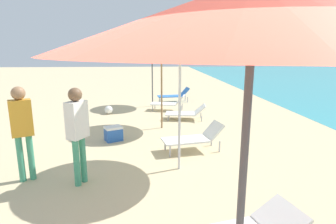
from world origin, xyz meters
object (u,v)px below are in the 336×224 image
umbrella_second (180,40)px  person_walking_near (22,124)px  umbrella_farthest (152,54)px  person_walking_mid (77,126)px  lounger_farthest_inland (169,103)px  lounger_farthest_shoreside (174,95)px  umbrella_nearest (253,19)px  lounger_third_shoreside (186,112)px  umbrella_third (161,54)px  beach_ball (109,110)px  lounger_second_shoreside (194,137)px  cooler_box (113,133)px

umbrella_second → person_walking_near: size_ratio=1.67×
umbrella_farthest → person_walking_mid: umbrella_farthest is taller
lounger_farthest_inland → person_walking_mid: bearing=84.4°
lounger_farthest_shoreside → person_walking_near: 8.52m
umbrella_nearest → umbrella_second: bearing=90.2°
lounger_third_shoreside → umbrella_farthest: size_ratio=0.58×
umbrella_third → beach_ball: (-1.94, 2.07, -2.10)m
lounger_second_shoreside → umbrella_nearest: bearing=72.8°
umbrella_second → lounger_farthest_inland: bearing=88.5°
umbrella_nearest → umbrella_third: size_ratio=1.11×
umbrella_second → umbrella_farthest: 6.58m
person_walking_near → umbrella_nearest: bearing=-165.9°
lounger_third_shoreside → lounger_farthest_inland: (-0.52, 1.51, 0.06)m
lounger_farthest_shoreside → lounger_farthest_inland: (-0.39, -1.83, -0.02)m
person_walking_mid → umbrella_farthest: bearing=106.3°
umbrella_third → lounger_farthest_inland: size_ratio=1.78×
umbrella_third → umbrella_second: bearing=-85.7°
lounger_third_shoreside → umbrella_second: bearing=87.9°
lounger_farthest_shoreside → lounger_farthest_inland: 1.87m
umbrella_third → lounger_farthest_shoreside: 4.85m
person_walking_mid → cooler_box: person_walking_mid is taller
umbrella_second → lounger_third_shoreside: (0.67, 4.11, -2.30)m
umbrella_second → cooler_box: 3.41m
umbrella_third → beach_ball: size_ratio=8.04×
umbrella_nearest → umbrella_farthest: (-0.51, 10.23, -0.31)m
umbrella_farthest → umbrella_second: bearing=-85.7°
umbrella_farthest → person_walking_mid: 7.29m
lounger_second_shoreside → umbrella_farthest: umbrella_farthest is taller
lounger_third_shoreside → person_walking_near: person_walking_near is taller
umbrella_nearest → umbrella_second: size_ratio=0.95×
lounger_third_shoreside → cooler_box: lounger_third_shoreside is taller
beach_ball → umbrella_farthest: bearing=40.2°
umbrella_second → lounger_second_shoreside: bearing=65.6°
umbrella_nearest → lounger_farthest_shoreside: size_ratio=1.85×
cooler_box → lounger_third_shoreside: bearing=44.5°
lounger_third_shoreside → lounger_farthest_inland: 1.60m
umbrella_nearest → lounger_farthest_inland: (0.13, 9.30, -2.22)m
lounger_third_shoreside → beach_ball: 3.02m
person_walking_mid → umbrella_third: bearing=92.9°
lounger_second_shoreside → person_walking_near: 3.65m
person_walking_mid → beach_ball: (-0.33, 5.65, -0.91)m
umbrella_nearest → person_walking_mid: size_ratio=1.60×
lounger_second_shoreside → umbrella_third: size_ratio=0.60×
lounger_second_shoreside → lounger_third_shoreside: size_ratio=1.04×
umbrella_second → person_walking_near: (-2.86, -0.33, -1.47)m
umbrella_third → lounger_farthest_shoreside: umbrella_third is taller
lounger_second_shoreside → lounger_farthest_shoreside: lounger_farthest_shoreside is taller
umbrella_third → lounger_farthest_inland: umbrella_third is taller
person_walking_near → umbrella_third: bearing=-64.3°
lounger_farthest_shoreside → beach_ball: size_ratio=4.80×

